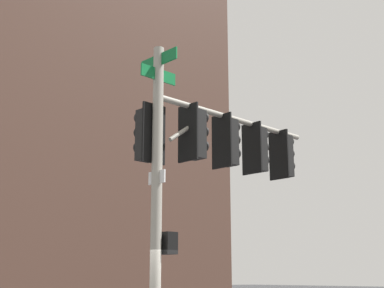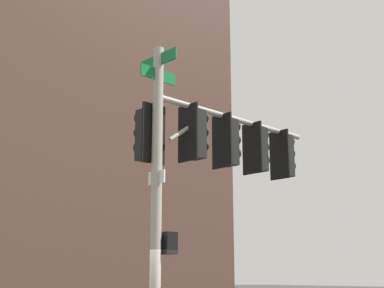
{
  "view_description": "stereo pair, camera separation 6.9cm",
  "coord_description": "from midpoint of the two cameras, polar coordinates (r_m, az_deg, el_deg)",
  "views": [
    {
      "loc": [
        -8.48,
        5.89,
        2.03
      ],
      "look_at": [
        -0.18,
        -0.59,
        4.6
      ],
      "focal_mm": 50.96,
      "sensor_mm": 36.0,
      "label": 1
    },
    {
      "loc": [
        -8.52,
        5.83,
        2.03
      ],
      "look_at": [
        -0.18,
        -0.59,
        4.6
      ],
      "focal_mm": 50.96,
      "sensor_mm": 36.0,
      "label": 2
    }
  ],
  "objects": [
    {
      "name": "signal_pole_assembly",
      "position": [
        11.22,
        1.83,
        -1.35
      ],
      "size": [
        1.17,
        4.91,
        6.38
      ],
      "rotation": [
        0.0,
        0.0,
        4.81
      ],
      "color": "#9E998C",
      "rests_on": "ground_plane"
    },
    {
      "name": "building_brick_farside",
      "position": [
        71.78,
        -13.65,
        -0.77
      ],
      "size": [
        18.78,
        15.82,
        35.27
      ],
      "primitive_type": "cube",
      "color": "#4C3328",
      "rests_on": "ground_plane"
    },
    {
      "name": "building_brick_midblock",
      "position": [
        47.75,
        -13.32,
        7.18
      ],
      "size": [
        20.83,
        18.74,
        37.53
      ],
      "primitive_type": "cube",
      "color": "#4C3328",
      "rests_on": "ground_plane"
    }
  ]
}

